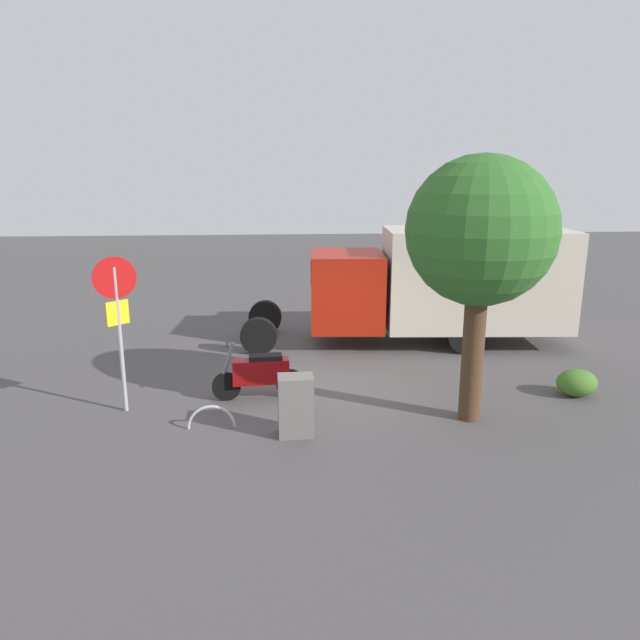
{
  "coord_description": "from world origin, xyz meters",
  "views": [
    {
      "loc": [
        1.06,
        11.36,
        4.39
      ],
      "look_at": [
        0.17,
        -0.73,
        1.29
      ],
      "focal_mm": 33.1,
      "sensor_mm": 36.0,
      "label": 1
    }
  ],
  "objects": [
    {
      "name": "ground_plane",
      "position": [
        0.0,
        0.0,
        0.0
      ],
      "size": [
        60.0,
        60.0,
        0.0
      ],
      "primitive_type": "plane",
      "color": "#4B4748"
    },
    {
      "name": "box_truck_near",
      "position": [
        -3.05,
        -3.19,
        1.62
      ],
      "size": [
        8.33,
        2.71,
        2.94
      ],
      "rotation": [
        0.0,
        0.0,
        -0.07
      ],
      "color": "black",
      "rests_on": "ground"
    },
    {
      "name": "motorcycle",
      "position": [
        1.43,
        0.38,
        0.52
      ],
      "size": [
        1.81,
        0.55,
        1.2
      ],
      "rotation": [
        0.0,
        0.0,
        0.08
      ],
      "color": "black",
      "rests_on": "ground"
    },
    {
      "name": "stop_sign",
      "position": [
        3.93,
        0.83,
        1.94
      ],
      "size": [
        0.71,
        0.33,
        2.91
      ],
      "color": "#9E9EA3",
      "rests_on": "ground"
    },
    {
      "name": "street_tree",
      "position": [
        -2.37,
        1.64,
        3.34
      ],
      "size": [
        2.54,
        2.54,
        4.66
      ],
      "color": "#47301E",
      "rests_on": "ground"
    },
    {
      "name": "utility_cabinet",
      "position": [
        0.78,
        2.09,
        0.53
      ],
      "size": [
        0.6,
        0.45,
        1.05
      ],
      "primitive_type": "cube",
      "rotation": [
        0.0,
        0.0,
        0.03
      ],
      "color": "slate",
      "rests_on": "ground"
    },
    {
      "name": "bike_rack_hoop",
      "position": [
        2.25,
        1.72,
        0.0
      ],
      "size": [
        0.85,
        0.08,
        0.85
      ],
      "primitive_type": "torus",
      "rotation": [
        1.57,
        0.0,
        0.03
      ],
      "color": "#B7B7BC",
      "rests_on": "ground"
    },
    {
      "name": "shrub_near_sign",
      "position": [
        -4.86,
        0.71,
        0.27
      ],
      "size": [
        0.8,
        0.65,
        0.55
      ],
      "primitive_type": "ellipsoid",
      "color": "#407027",
      "rests_on": "ground"
    }
  ]
}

